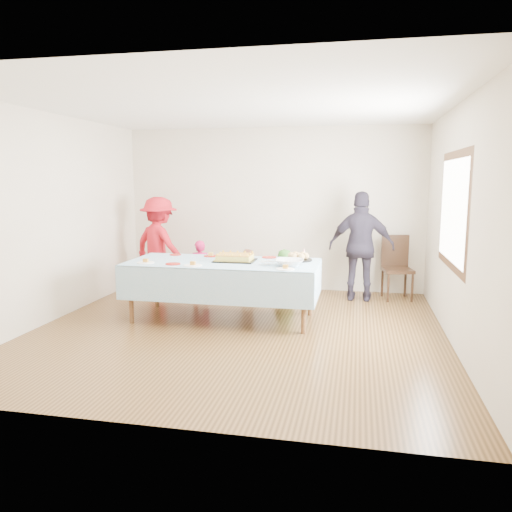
{
  "coord_description": "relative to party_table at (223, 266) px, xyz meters",
  "views": [
    {
      "loc": [
        1.42,
        -5.81,
        1.86
      ],
      "look_at": [
        0.17,
        0.3,
        0.89
      ],
      "focal_mm": 35.0,
      "sensor_mm": 36.0,
      "label": 1
    }
  ],
  "objects": [
    {
      "name": "toddler_left",
      "position": [
        -0.63,
        0.95,
        -0.26
      ],
      "size": [
        0.38,
        0.28,
        0.93
      ],
      "primitive_type": "imported",
      "rotation": [
        0.0,
        0.0,
        3.33
      ],
      "color": "#BB174D",
      "rests_on": "ground"
    },
    {
      "name": "birthday_cake",
      "position": [
        0.15,
        0.07,
        0.1
      ],
      "size": [
        0.53,
        0.41,
        0.09
      ],
      "color": "black",
      "rests_on": "party_table"
    },
    {
      "name": "plate_red_near",
      "position": [
        -0.56,
        -0.34,
        0.06
      ],
      "size": [
        0.19,
        0.19,
        0.01
      ],
      "primitive_type": "cylinder",
      "color": "#B3140D",
      "rests_on": "party_table"
    },
    {
      "name": "toddler_right",
      "position": [
        0.05,
        1.22,
        -0.34
      ],
      "size": [
        0.41,
        0.34,
        0.78
      ],
      "primitive_type": "imported",
      "rotation": [
        0.0,
        0.0,
        3.01
      ],
      "color": "#B36F53",
      "rests_on": "ground"
    },
    {
      "name": "dining_chair",
      "position": [
        2.34,
        1.7,
        -0.18
      ],
      "size": [
        0.5,
        0.5,
        0.99
      ],
      "rotation": [
        0.0,
        0.0,
        0.2
      ],
      "color": "black",
      "rests_on": "ground"
    },
    {
      "name": "party_table",
      "position": [
        0.0,
        0.0,
        0.0
      ],
      "size": [
        2.5,
        1.1,
        0.78
      ],
      "color": "brown",
      "rests_on": "ground"
    },
    {
      "name": "ground",
      "position": [
        0.31,
        -0.44,
        -0.72
      ],
      "size": [
        5.0,
        5.0,
        0.0
      ],
      "primitive_type": "plane",
      "color": "#422B12",
      "rests_on": "ground"
    },
    {
      "name": "plate_red_far_a",
      "position": [
        -0.81,
        0.4,
        0.06
      ],
      "size": [
        0.16,
        0.16,
        0.01
      ],
      "primitive_type": "cylinder",
      "color": "#B3140D",
      "rests_on": "party_table"
    },
    {
      "name": "adult_right",
      "position": [
        1.79,
        1.44,
        0.11
      ],
      "size": [
        1.0,
        0.45,
        1.67
      ],
      "primitive_type": "imported",
      "rotation": [
        0.0,
        0.0,
        3.1
      ],
      "color": "#292533",
      "rests_on": "ground"
    },
    {
      "name": "plate_red_far_c",
      "position": [
        0.05,
        0.37,
        0.06
      ],
      "size": [
        0.18,
        0.18,
        0.01
      ],
      "primitive_type": "cylinder",
      "color": "#B3140D",
      "rests_on": "party_table"
    },
    {
      "name": "fork_pile",
      "position": [
        0.65,
        -0.14,
        0.09
      ],
      "size": [
        0.24,
        0.18,
        0.07
      ],
      "primitive_type": null,
      "color": "white",
      "rests_on": "party_table"
    },
    {
      "name": "party_hat",
      "position": [
        1.02,
        0.43,
        0.13
      ],
      "size": [
        0.09,
        0.09,
        0.15
      ],
      "primitive_type": "cone",
      "color": "white",
      "rests_on": "party_table"
    },
    {
      "name": "plate_white_right",
      "position": [
        0.89,
        -0.41,
        0.06
      ],
      "size": [
        0.22,
        0.22,
        0.01
      ],
      "primitive_type": "cylinder",
      "color": "white",
      "rests_on": "party_table"
    },
    {
      "name": "plate_white_mid",
      "position": [
        -0.28,
        -0.39,
        0.06
      ],
      "size": [
        0.23,
        0.23,
        0.01
      ],
      "primitive_type": "cylinder",
      "color": "white",
      "rests_on": "party_table"
    },
    {
      "name": "room_walls",
      "position": [
        0.36,
        -0.44,
        1.05
      ],
      "size": [
        5.04,
        5.04,
        2.72
      ],
      "color": "#C2B39E",
      "rests_on": "ground"
    },
    {
      "name": "adult_left",
      "position": [
        -1.43,
        1.31,
        0.06
      ],
      "size": [
        1.16,
        0.95,
        1.57
      ],
      "primitive_type": "imported",
      "rotation": [
        0.0,
        0.0,
        2.72
      ],
      "color": "red",
      "rests_on": "ground"
    },
    {
      "name": "punch_bowl",
      "position": [
        0.91,
        -0.18,
        0.1
      ],
      "size": [
        0.36,
        0.36,
        0.09
      ],
      "primitive_type": "imported",
      "color": "silver",
      "rests_on": "party_table"
    },
    {
      "name": "rolls_tray",
      "position": [
        0.96,
        0.28,
        0.1
      ],
      "size": [
        0.37,
        0.37,
        0.11
      ],
      "color": "black",
      "rests_on": "party_table"
    },
    {
      "name": "plate_red_far_b",
      "position": [
        -0.28,
        0.39,
        0.06
      ],
      "size": [
        0.2,
        0.2,
        0.01
      ],
      "primitive_type": "cylinder",
      "color": "#B3140D",
      "rests_on": "party_table"
    },
    {
      "name": "toddler_mid",
      "position": [
        0.69,
        0.86,
        -0.3
      ],
      "size": [
        0.47,
        0.37,
        0.84
      ],
      "primitive_type": "imported",
      "rotation": [
        0.0,
        0.0,
        3.42
      ],
      "color": "#367226",
      "rests_on": "ground"
    },
    {
      "name": "plate_red_far_d",
      "position": [
        0.54,
        0.44,
        0.06
      ],
      "size": [
        0.2,
        0.2,
        0.01
      ],
      "primitive_type": "cylinder",
      "color": "#B3140D",
      "rests_on": "party_table"
    },
    {
      "name": "plate_white_left",
      "position": [
        -0.95,
        -0.32,
        0.06
      ],
      "size": [
        0.23,
        0.23,
        0.01
      ],
      "primitive_type": "cylinder",
      "color": "white",
      "rests_on": "party_table"
    }
  ]
}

